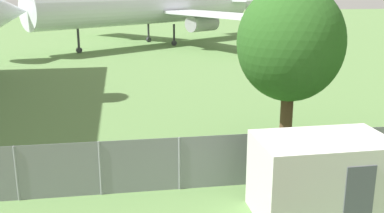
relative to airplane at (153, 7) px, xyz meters
name	(u,v)px	position (x,y,z in m)	size (l,w,h in m)	color
perimeter_fence	(180,164)	(-2.11, -38.14, -3.35)	(56.07, 0.07, 1.81)	gray
airplane	(153,7)	(0.00, 0.00, 0.00)	(32.64, 26.43, 11.97)	silver
portable_cabin	(321,177)	(1.70, -40.47, -3.07)	(3.80, 2.32, 2.37)	silver
tree_left_of_cabin	(290,43)	(2.74, -34.88, 0.08)	(4.23, 4.23, 6.69)	#4C3823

